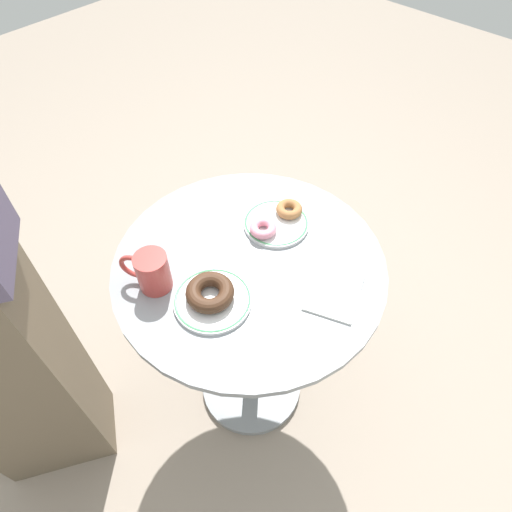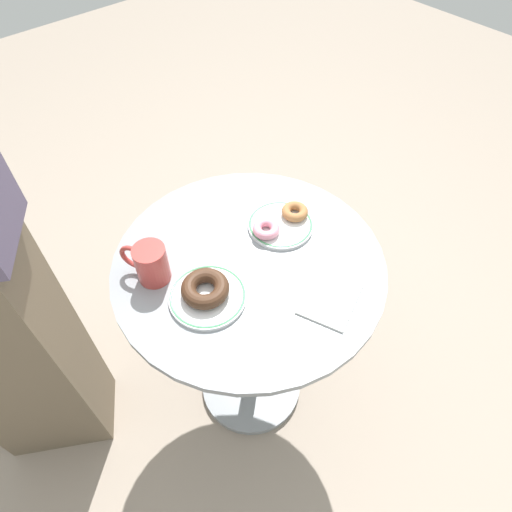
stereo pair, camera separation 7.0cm
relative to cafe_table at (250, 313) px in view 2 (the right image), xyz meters
The scene contains 9 objects.
ground_plane 0.52m from the cafe_table, ahead, with size 7.00×7.00×0.02m, color gray.
cafe_table is the anchor object (origin of this frame).
plate_left 0.28m from the cafe_table, behind, with size 0.18×0.18×0.01m.
plate_right 0.29m from the cafe_table, 14.04° to the left, with size 0.17×0.17×0.01m.
donut_chocolate 0.30m from the cafe_table, behind, with size 0.11×0.11×0.04m, color #422819.
donut_cinnamon 0.33m from the cafe_table, ahead, with size 0.07×0.07×0.02m, color #A36B3D.
donut_pink_frosted 0.28m from the cafe_table, 22.32° to the left, with size 0.07×0.07×0.02m, color pink.
paper_napkin 0.33m from the cafe_table, 72.09° to the right, with size 0.15×0.12×0.01m, color white.
coffee_mug 0.37m from the cafe_table, 149.58° to the left, with size 0.08×0.11×0.10m.
Camera 2 is at (-0.45, -0.53, 1.61)m, focal length 31.20 mm.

